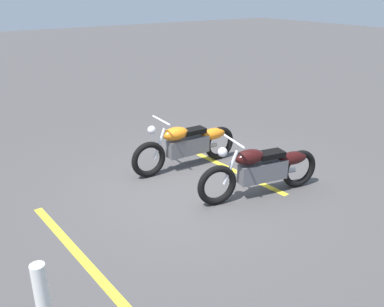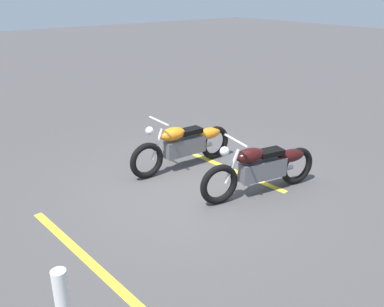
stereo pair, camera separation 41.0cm
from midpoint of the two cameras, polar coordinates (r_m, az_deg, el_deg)
name	(u,v)px [view 2 (the right image)]	position (r m, az deg, el deg)	size (l,w,h in m)	color
ground_plane	(195,188)	(7.13, -1.27, -4.75)	(60.00, 60.00, 0.00)	#474444
motorcycle_bright_foreground	(185,144)	(7.77, -2.49, 1.29)	(2.23, 0.62, 1.04)	black
motorcycle_dark_foreground	(263,167)	(6.85, 8.10, -1.87)	(2.21, 0.69, 1.04)	black
parking_stripe_near	(218,164)	(8.04, 2.20, -1.50)	(3.20, 0.12, 0.01)	yellow
parking_stripe_mid	(90,262)	(5.56, -16.02, -14.27)	(3.20, 0.12, 0.01)	yellow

